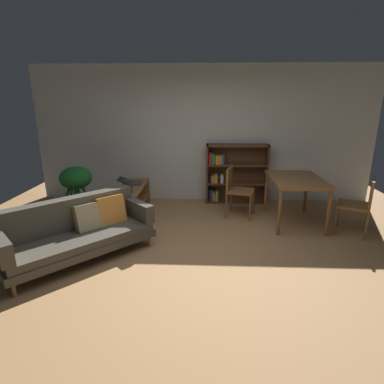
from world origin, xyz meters
name	(u,v)px	position (x,y,z in m)	size (l,w,h in m)	color
ground_plane	(201,261)	(0.00, 0.00, 0.00)	(8.16, 8.16, 0.00)	#A87A4C
back_wall_panel	(203,135)	(0.00, 2.70, 1.35)	(6.80, 0.10, 2.70)	silver
fabric_couch	(78,229)	(-1.63, 0.09, 0.38)	(1.87, 1.87, 0.78)	olive
media_console	(133,202)	(-1.26, 1.66, 0.25)	(0.38, 1.31, 0.53)	brown
open_laptop	(132,182)	(-1.33, 1.92, 0.55)	(0.45, 0.33, 0.10)	#333338
desk_speaker	(128,187)	(-1.25, 1.31, 0.63)	(0.16, 0.16, 0.21)	#2D2823
potted_floor_plant	(76,183)	(-2.24, 1.57, 0.62)	(0.58, 0.56, 0.91)	brown
dining_table	(296,183)	(1.56, 1.44, 0.70)	(0.84, 1.20, 0.78)	brown
dining_chair_near	(360,203)	(2.43, 0.99, 0.51)	(0.62, 0.62, 0.90)	brown
dining_chair_far	(237,189)	(0.61, 1.71, 0.51)	(0.56, 0.54, 0.88)	brown
bookshelf	(232,174)	(0.60, 2.54, 0.59)	(1.23, 0.29, 1.19)	#56351E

